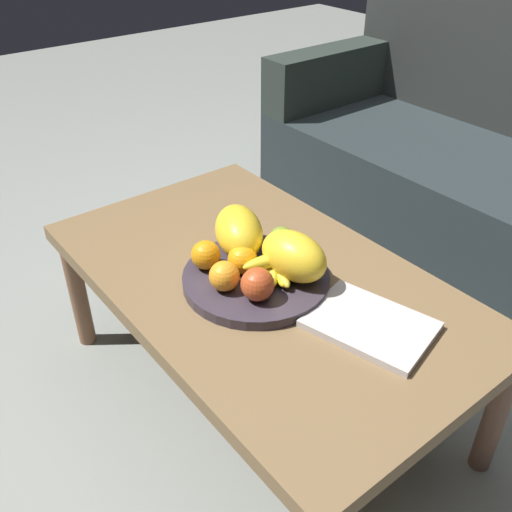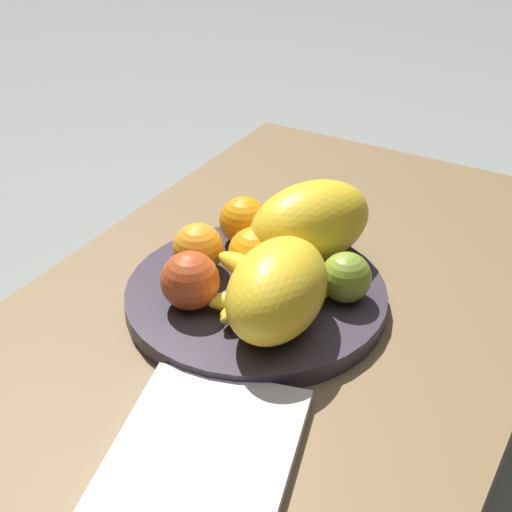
% 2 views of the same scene
% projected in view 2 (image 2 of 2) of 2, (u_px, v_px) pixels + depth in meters
% --- Properties ---
extents(ground_plane, '(8.00, 8.00, 0.00)m').
position_uv_depth(ground_plane, '(274.00, 509.00, 1.19)').
color(ground_plane, gray).
extents(coffee_table, '(1.08, 0.64, 0.41)m').
position_uv_depth(coffee_table, '(278.00, 331.00, 0.99)').
color(coffee_table, brown).
rests_on(coffee_table, ground_plane).
extents(fruit_bowl, '(0.34, 0.34, 0.03)m').
position_uv_depth(fruit_bowl, '(256.00, 296.00, 0.97)').
color(fruit_bowl, '#372F3A').
rests_on(fruit_bowl, coffee_table).
extents(melon_large_front, '(0.21, 0.18, 0.11)m').
position_uv_depth(melon_large_front, '(312.00, 223.00, 0.99)').
color(melon_large_front, yellow).
rests_on(melon_large_front, fruit_bowl).
extents(melon_smaller_beside, '(0.18, 0.13, 0.11)m').
position_uv_depth(melon_smaller_beside, '(277.00, 290.00, 0.86)').
color(melon_smaller_beside, yellow).
rests_on(melon_smaller_beside, fruit_bowl).
extents(orange_front, '(0.07, 0.07, 0.07)m').
position_uv_depth(orange_front, '(254.00, 253.00, 0.97)').
color(orange_front, orange).
rests_on(orange_front, fruit_bowl).
extents(orange_left, '(0.07, 0.07, 0.07)m').
position_uv_depth(orange_left, '(243.00, 221.00, 1.04)').
color(orange_left, orange).
rests_on(orange_left, fruit_bowl).
extents(orange_right, '(0.07, 0.07, 0.07)m').
position_uv_depth(orange_right, '(198.00, 248.00, 0.98)').
color(orange_right, orange).
rests_on(orange_right, fruit_bowl).
extents(apple_front, '(0.07, 0.07, 0.07)m').
position_uv_depth(apple_front, '(190.00, 281.00, 0.91)').
color(apple_front, '#BD4721').
rests_on(apple_front, fruit_bowl).
extents(apple_right, '(0.06, 0.06, 0.06)m').
position_uv_depth(apple_right, '(346.00, 277.00, 0.92)').
color(apple_right, olive).
rests_on(apple_right, fruit_bowl).
extents(banana_bunch, '(0.16, 0.16, 0.06)m').
position_uv_depth(banana_bunch, '(272.00, 292.00, 0.91)').
color(banana_bunch, yellow).
rests_on(banana_bunch, fruit_bowl).
extents(magazine, '(0.29, 0.24, 0.02)m').
position_uv_depth(magazine, '(199.00, 464.00, 0.73)').
color(magazine, beige).
rests_on(magazine, coffee_table).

